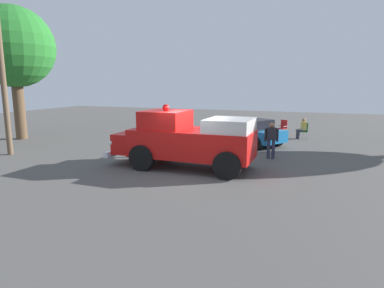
{
  "coord_description": "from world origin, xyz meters",
  "views": [
    {
      "loc": [
        -11.85,
        -4.42,
        3.42
      ],
      "look_at": [
        0.35,
        0.13,
        1.01
      ],
      "focal_mm": 30.71,
      "sensor_mm": 36.0,
      "label": 1
    }
  ],
  "objects_px": {
    "lawn_chair_spare": "(283,126)",
    "lawn_chair_by_car": "(204,127)",
    "spectator_standing": "(271,138)",
    "traffic_cone": "(139,150)",
    "lawn_chair_near_truck": "(304,129)",
    "vintage_fire_truck": "(187,139)",
    "spectator_seated": "(302,128)",
    "oak_tree_right": "(14,48)",
    "classic_hot_rod": "(248,131)",
    "utility_pole": "(3,78)"
  },
  "relations": [
    {
      "from": "vintage_fire_truck",
      "to": "lawn_chair_by_car",
      "type": "height_order",
      "value": "vintage_fire_truck"
    },
    {
      "from": "classic_hot_rod",
      "to": "lawn_chair_spare",
      "type": "xyz_separation_m",
      "value": [
        4.07,
        -1.6,
        -0.16
      ]
    },
    {
      "from": "vintage_fire_truck",
      "to": "lawn_chair_near_truck",
      "type": "relative_size",
      "value": 5.86
    },
    {
      "from": "lawn_chair_near_truck",
      "to": "utility_pole",
      "type": "height_order",
      "value": "utility_pole"
    },
    {
      "from": "lawn_chair_by_car",
      "to": "classic_hot_rod",
      "type": "bearing_deg",
      "value": -119.17
    },
    {
      "from": "classic_hot_rod",
      "to": "utility_pole",
      "type": "distance_m",
      "value": 12.74
    },
    {
      "from": "vintage_fire_truck",
      "to": "lawn_chair_near_truck",
      "type": "bearing_deg",
      "value": -24.42
    },
    {
      "from": "lawn_chair_by_car",
      "to": "traffic_cone",
      "type": "height_order",
      "value": "lawn_chair_by_car"
    },
    {
      "from": "lawn_chair_by_car",
      "to": "spectator_seated",
      "type": "height_order",
      "value": "spectator_seated"
    },
    {
      "from": "oak_tree_right",
      "to": "traffic_cone",
      "type": "bearing_deg",
      "value": -101.65
    },
    {
      "from": "lawn_chair_spare",
      "to": "oak_tree_right",
      "type": "distance_m",
      "value": 17.56
    },
    {
      "from": "lawn_chair_spare",
      "to": "oak_tree_right",
      "type": "xyz_separation_m",
      "value": [
        -7.26,
        15.21,
        4.93
      ]
    },
    {
      "from": "lawn_chair_by_car",
      "to": "utility_pole",
      "type": "distance_m",
      "value": 11.64
    },
    {
      "from": "classic_hot_rod",
      "to": "spectator_seated",
      "type": "xyz_separation_m",
      "value": [
        2.98,
        -2.86,
        -0.05
      ]
    },
    {
      "from": "vintage_fire_truck",
      "to": "spectator_standing",
      "type": "xyz_separation_m",
      "value": [
        2.95,
        -3.01,
        -0.23
      ]
    },
    {
      "from": "spectator_standing",
      "to": "traffic_cone",
      "type": "height_order",
      "value": "spectator_standing"
    },
    {
      "from": "lawn_chair_near_truck",
      "to": "traffic_cone",
      "type": "relative_size",
      "value": 1.61
    },
    {
      "from": "utility_pole",
      "to": "traffic_cone",
      "type": "relative_size",
      "value": 11.18
    },
    {
      "from": "vintage_fire_truck",
      "to": "oak_tree_right",
      "type": "bearing_deg",
      "value": 75.81
    },
    {
      "from": "classic_hot_rod",
      "to": "traffic_cone",
      "type": "distance_m",
      "value": 6.63
    },
    {
      "from": "spectator_standing",
      "to": "traffic_cone",
      "type": "xyz_separation_m",
      "value": [
        -1.78,
        5.92,
        -0.66
      ]
    },
    {
      "from": "classic_hot_rod",
      "to": "lawn_chair_near_truck",
      "type": "bearing_deg",
      "value": -44.31
    },
    {
      "from": "lawn_chair_spare",
      "to": "spectator_standing",
      "type": "height_order",
      "value": "spectator_standing"
    },
    {
      "from": "lawn_chair_near_truck",
      "to": "utility_pole",
      "type": "bearing_deg",
      "value": 126.84
    },
    {
      "from": "spectator_seated",
      "to": "spectator_standing",
      "type": "relative_size",
      "value": 0.77
    },
    {
      "from": "spectator_standing",
      "to": "utility_pole",
      "type": "bearing_deg",
      "value": 106.41
    },
    {
      "from": "oak_tree_right",
      "to": "utility_pole",
      "type": "height_order",
      "value": "oak_tree_right"
    },
    {
      "from": "spectator_standing",
      "to": "traffic_cone",
      "type": "distance_m",
      "value": 6.22
    },
    {
      "from": "classic_hot_rod",
      "to": "spectator_standing",
      "type": "distance_m",
      "value": 3.78
    },
    {
      "from": "lawn_chair_near_truck",
      "to": "lawn_chair_spare",
      "type": "height_order",
      "value": "same"
    },
    {
      "from": "vintage_fire_truck",
      "to": "spectator_seated",
      "type": "bearing_deg",
      "value": -23.98
    },
    {
      "from": "vintage_fire_truck",
      "to": "lawn_chair_spare",
      "type": "relative_size",
      "value": 5.86
    },
    {
      "from": "spectator_seated",
      "to": "traffic_cone",
      "type": "bearing_deg",
      "value": 139.05
    },
    {
      "from": "spectator_standing",
      "to": "utility_pole",
      "type": "height_order",
      "value": "utility_pole"
    },
    {
      "from": "spectator_seated",
      "to": "utility_pole",
      "type": "bearing_deg",
      "value": 126.9
    },
    {
      "from": "spectator_seated",
      "to": "utility_pole",
      "type": "distance_m",
      "value": 16.73
    },
    {
      "from": "lawn_chair_near_truck",
      "to": "spectator_standing",
      "type": "height_order",
      "value": "spectator_standing"
    },
    {
      "from": "spectator_seated",
      "to": "oak_tree_right",
      "type": "bearing_deg",
      "value": 110.54
    },
    {
      "from": "vintage_fire_truck",
      "to": "traffic_cone",
      "type": "relative_size",
      "value": 9.41
    },
    {
      "from": "lawn_chair_by_car",
      "to": "lawn_chair_spare",
      "type": "relative_size",
      "value": 1.0
    },
    {
      "from": "lawn_chair_spare",
      "to": "spectator_standing",
      "type": "bearing_deg",
      "value": -178.92
    },
    {
      "from": "lawn_chair_spare",
      "to": "lawn_chair_by_car",
      "type": "bearing_deg",
      "value": 115.37
    },
    {
      "from": "lawn_chair_spare",
      "to": "oak_tree_right",
      "type": "relative_size",
      "value": 0.13
    },
    {
      "from": "vintage_fire_truck",
      "to": "traffic_cone",
      "type": "xyz_separation_m",
      "value": [
        1.18,
        2.91,
        -0.89
      ]
    },
    {
      "from": "traffic_cone",
      "to": "lawn_chair_spare",
      "type": "bearing_deg",
      "value": -32.15
    },
    {
      "from": "vintage_fire_truck",
      "to": "lawn_chair_by_car",
      "type": "xyz_separation_m",
      "value": [
        8.1,
        1.93,
        -0.61
      ]
    },
    {
      "from": "lawn_chair_by_car",
      "to": "utility_pole",
      "type": "relative_size",
      "value": 0.14
    },
    {
      "from": "lawn_chair_spare",
      "to": "lawn_chair_near_truck",
      "type": "bearing_deg",
      "value": -126.69
    },
    {
      "from": "spectator_seated",
      "to": "utility_pole",
      "type": "relative_size",
      "value": 0.18
    },
    {
      "from": "lawn_chair_near_truck",
      "to": "spectator_standing",
      "type": "xyz_separation_m",
      "value": [
        -6.4,
        1.23,
        0.37
      ]
    }
  ]
}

